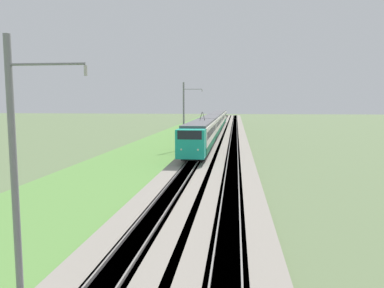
{
  "coord_description": "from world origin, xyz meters",
  "views": [
    {
      "loc": [
        -5.98,
        -4.25,
        6.31
      ],
      "look_at": [
        30.33,
        0.0,
        2.24
      ],
      "focal_mm": 35.0,
      "sensor_mm": 36.0,
      "label": 1
    }
  ],
  "objects": [
    {
      "name": "track_main",
      "position": [
        50.0,
        0.0,
        0.16
      ],
      "size": [
        240.0,
        1.57,
        0.45
      ],
      "color": "#4C4238",
      "rests_on": "ground"
    },
    {
      "name": "ballast_adjacent",
      "position": [
        50.0,
        -4.0,
        0.15
      ],
      "size": [
        240.0,
        4.4,
        0.3
      ],
      "color": "gray",
      "rests_on": "ground"
    },
    {
      "name": "catenary_mast_mid",
      "position": [
        42.44,
        2.46,
        4.6
      ],
      "size": [
        0.22,
        2.56,
        8.91
      ],
      "color": "slate",
      "rests_on": "ground"
    },
    {
      "name": "passenger_train",
      "position": [
        68.19,
        0.0,
        2.38
      ],
      "size": [
        79.22,
        2.88,
        5.09
      ],
      "rotation": [
        0.0,
        0.0,
        3.14
      ],
      "color": "#19A88E",
      "rests_on": "ground"
    },
    {
      "name": "grass_verge",
      "position": [
        50.0,
        5.51,
        0.06
      ],
      "size": [
        240.0,
        12.35,
        0.12
      ],
      "color": "#5B8E42",
      "rests_on": "ground"
    },
    {
      "name": "catenary_mast_near",
      "position": [
        4.64,
        2.45,
        4.31
      ],
      "size": [
        0.22,
        2.56,
        8.34
      ],
      "color": "slate",
      "rests_on": "ground"
    },
    {
      "name": "ballast_main",
      "position": [
        50.0,
        0.0,
        0.15
      ],
      "size": [
        240.0,
        4.4,
        0.3
      ],
      "color": "gray",
      "rests_on": "ground"
    },
    {
      "name": "track_adjacent",
      "position": [
        50.0,
        -4.0,
        0.16
      ],
      "size": [
        240.0,
        1.57,
        0.45
      ],
      "color": "#4C4238",
      "rests_on": "ground"
    }
  ]
}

